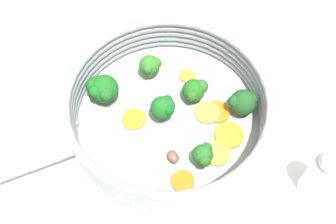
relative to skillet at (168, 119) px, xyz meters
name	(u,v)px	position (x,y,z in m)	size (l,w,h in m)	color
ground_plane	(168,121)	(0.00, 0.00, -0.01)	(4.00, 4.00, 0.00)	silver
skillet	(168,119)	(0.00, 0.00, 0.00)	(0.30, 0.30, 0.01)	#939699
skillet_rim_wall	(168,107)	(0.00, 0.00, 0.04)	(0.32, 0.32, 0.06)	#8F969E
skillet_handle	(10,170)	(-0.24, -0.07, 0.02)	(0.03, 0.03, 0.20)	#999B9E
skillet_rivet_left	(77,122)	(-0.15, 0.00, 0.01)	(0.01, 0.01, 0.01)	#939296
skillet_rivet_right	(94,171)	(-0.12, -0.08, 0.01)	(0.01, 0.01, 0.01)	#989499
carrot_slice_0	(187,76)	(0.04, 0.08, 0.01)	(0.03, 0.03, 0.00)	orange
carrot_slice_1	(229,135)	(0.09, -0.04, 0.01)	(0.05, 0.05, 0.00)	orange
carrot_slice_2	(134,120)	(-0.05, 0.00, 0.01)	(0.04, 0.04, 0.00)	orange
carrot_slice_3	(218,114)	(0.08, 0.00, 0.01)	(0.04, 0.04, 0.00)	orange
carrot_slice_4	(183,181)	(0.01, -0.11, 0.01)	(0.03, 0.03, 0.01)	orange
carrot_slice_5	(217,153)	(0.07, -0.07, 0.01)	(0.04, 0.04, 0.00)	orange
carrot_slice_6	(207,114)	(0.06, 0.00, 0.01)	(0.04, 0.04, 0.00)	orange
broccoli_floret_0	(195,90)	(0.05, 0.03, 0.03)	(0.04, 0.04, 0.04)	#5F8653
broccoli_floret_1	(164,107)	(-0.01, 0.00, 0.04)	(0.04, 0.04, 0.05)	#679056
broccoli_floret_2	(150,66)	(-0.02, 0.09, 0.03)	(0.04, 0.04, 0.04)	#8BB369
broccoli_floret_3	(102,89)	(-0.10, 0.05, 0.04)	(0.05, 0.05, 0.05)	#73A35D
broccoli_floret_4	(243,104)	(0.12, 0.00, 0.03)	(0.05, 0.04, 0.05)	#6E9556
broccoli_floret_5	(203,155)	(0.04, -0.08, 0.03)	(0.03, 0.04, 0.04)	olive
mushroom_piece_0	(174,157)	(0.00, -0.07, 0.01)	(0.02, 0.02, 0.01)	brown
salt_shaker	(322,173)	(0.20, -0.14, 0.05)	(0.04, 0.04, 0.11)	white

